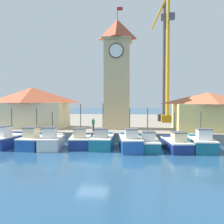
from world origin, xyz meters
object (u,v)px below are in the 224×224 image
at_px(fishing_boat_left_inner, 51,141).
at_px(port_crane_far, 167,73).
at_px(fishing_boat_left_outer, 34,141).
at_px(port_crane_near, 164,75).
at_px(fishing_boat_right_outer, 176,143).
at_px(dock_worker_near_tower, 93,124).
at_px(fishing_boat_right_inner, 148,143).
at_px(fishing_boat_far_left, 8,140).
at_px(warehouse_right, 208,111).
at_px(fishing_boat_mid_right, 130,142).
at_px(warehouse_left, 33,107).
at_px(fishing_boat_mid_left, 80,141).
at_px(clock_tower, 117,71).
at_px(fishing_boat_far_right, 202,143).
at_px(fishing_boat_center, 102,141).

xyz_separation_m(fishing_boat_left_inner, port_crane_far, (13.49, 19.95, 8.70)).
relative_size(fishing_boat_left_outer, port_crane_near, 0.21).
relative_size(fishing_boat_left_inner, fishing_boat_right_outer, 0.79).
height_order(port_crane_far, dock_worker_near_tower, port_crane_far).
height_order(fishing_boat_right_inner, port_crane_far, port_crane_far).
distance_m(fishing_boat_far_left, warehouse_right, 23.91).
xyz_separation_m(fishing_boat_mid_right, warehouse_left, (-13.82, 8.93, 3.22)).
xyz_separation_m(fishing_boat_right_inner, port_crane_far, (3.76, 19.42, 8.81)).
relative_size(fishing_boat_mid_left, clock_tower, 0.28).
height_order(fishing_boat_far_left, fishing_boat_left_inner, fishing_boat_far_left).
relative_size(fishing_boat_left_inner, fishing_boat_mid_right, 0.80).
xyz_separation_m(fishing_boat_left_outer, warehouse_right, (19.25, 8.63, 2.85)).
height_order(fishing_boat_far_right, dock_worker_near_tower, fishing_boat_far_right).
height_order(fishing_boat_mid_right, dock_worker_near_tower, fishing_boat_mid_right).
height_order(fishing_boat_left_outer, fishing_boat_right_outer, fishing_boat_left_outer).
xyz_separation_m(fishing_boat_left_inner, port_crane_near, (13.14, 22.23, 8.66)).
xyz_separation_m(fishing_boat_far_left, fishing_boat_far_right, (19.76, 0.08, -0.02)).
relative_size(fishing_boat_left_inner, warehouse_left, 0.45).
height_order(fishing_boat_mid_left, fishing_boat_right_outer, fishing_boat_mid_left).
bearing_deg(fishing_boat_mid_left, fishing_boat_center, 0.82).
relative_size(fishing_boat_mid_right, clock_tower, 0.34).
distance_m(fishing_boat_far_left, clock_tower, 15.88).
distance_m(fishing_boat_left_outer, fishing_boat_mid_left, 4.67).
bearing_deg(fishing_boat_mid_left, port_crane_far, 60.44).
height_order(fishing_boat_left_inner, clock_tower, clock_tower).
height_order(fishing_boat_center, clock_tower, clock_tower).
bearing_deg(fishing_boat_right_inner, fishing_boat_mid_right, -169.51).
bearing_deg(fishing_boat_right_outer, fishing_boat_mid_left, 177.71).
distance_m(fishing_boat_right_inner, fishing_boat_right_outer, 2.77).
bearing_deg(port_crane_near, fishing_boat_mid_right, -103.17).
bearing_deg(fishing_boat_mid_right, fishing_boat_left_inner, -178.49).
bearing_deg(fishing_boat_right_outer, fishing_boat_far_left, -179.24).
xyz_separation_m(fishing_boat_left_inner, fishing_boat_far_right, (14.93, 0.48, -0.00)).
bearing_deg(fishing_boat_right_inner, warehouse_left, 151.07).
xyz_separation_m(port_crane_near, dock_worker_near_tower, (-9.78, -16.92, -7.41)).
xyz_separation_m(fishing_boat_right_inner, warehouse_right, (7.72, 8.09, 2.96)).
relative_size(fishing_boat_left_inner, fishing_boat_right_inner, 0.84).
xyz_separation_m(fishing_boat_mid_left, fishing_boat_mid_right, (5.23, -0.82, 0.07)).
bearing_deg(warehouse_right, warehouse_left, 178.73).
bearing_deg(fishing_boat_mid_right, warehouse_right, 41.61).
relative_size(warehouse_right, port_crane_far, 0.39).
bearing_deg(fishing_boat_mid_right, warehouse_left, 147.15).
bearing_deg(fishing_boat_mid_left, fishing_boat_far_left, -175.35).
bearing_deg(clock_tower, fishing_boat_left_outer, -130.50).
distance_m(fishing_boat_left_outer, fishing_boat_right_inner, 11.54).
height_order(fishing_boat_mid_right, port_crane_far, port_crane_far).
height_order(warehouse_right, port_crane_far, port_crane_far).
bearing_deg(dock_worker_near_tower, port_crane_far, 55.31).
height_order(fishing_boat_far_left, fishing_boat_center, fishing_boat_center).
xyz_separation_m(fishing_boat_far_left, port_crane_near, (17.97, 21.82, 8.64)).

